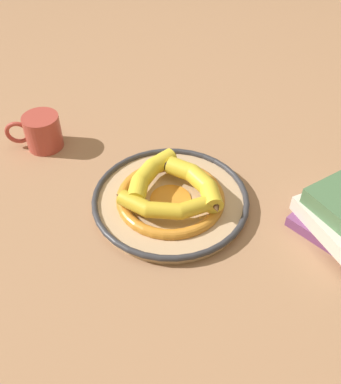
% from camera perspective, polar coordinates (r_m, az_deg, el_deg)
% --- Properties ---
extents(ground_plane, '(2.80, 2.80, 0.00)m').
position_cam_1_polar(ground_plane, '(0.91, 2.25, -1.08)').
color(ground_plane, '#A87A56').
extents(decorative_bowl, '(0.31, 0.31, 0.03)m').
position_cam_1_polar(decorative_bowl, '(0.89, -0.00, -0.95)').
color(decorative_bowl, tan).
rests_on(decorative_bowl, ground_plane).
extents(banana_a, '(0.18, 0.07, 0.04)m').
position_cam_1_polar(banana_a, '(0.88, 3.56, 1.20)').
color(banana_a, yellow).
rests_on(banana_a, decorative_bowl).
extents(banana_b, '(0.09, 0.16, 0.04)m').
position_cam_1_polar(banana_b, '(0.90, -2.67, 2.30)').
color(banana_b, yellow).
rests_on(banana_b, decorative_bowl).
extents(banana_c, '(0.15, 0.15, 0.03)m').
position_cam_1_polar(banana_c, '(0.83, -0.98, -1.93)').
color(banana_c, gold).
rests_on(banana_c, decorative_bowl).
extents(coffee_mug, '(0.09, 0.11, 0.08)m').
position_cam_1_polar(coffee_mug, '(1.06, -16.06, 7.41)').
color(coffee_mug, '#B24238').
rests_on(coffee_mug, ground_plane).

